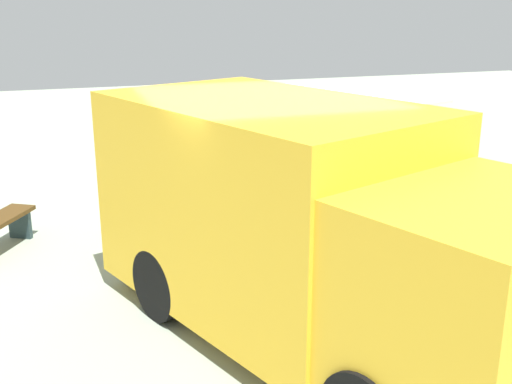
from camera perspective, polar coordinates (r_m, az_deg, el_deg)
ground_plane at (r=7.68m, az=0.51°, el=-9.57°), size 40.00×40.00×0.00m
food_truck at (r=6.42m, az=4.74°, el=-3.68°), size 5.62×3.87×2.44m
person_customer at (r=11.28m, az=7.71°, el=0.93°), size 0.79×0.54×0.87m
planter_flowering_near at (r=10.54m, az=-8.44°, el=-0.02°), size 0.47×0.47×0.70m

